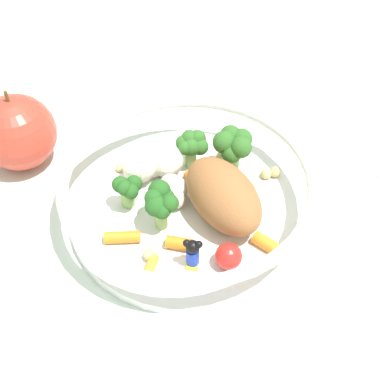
{
  "coord_description": "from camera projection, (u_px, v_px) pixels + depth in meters",
  "views": [
    {
      "loc": [
        -0.37,
        0.09,
        0.41
      ],
      "look_at": [
        -0.02,
        -0.0,
        0.03
      ],
      "focal_mm": 49.88,
      "sensor_mm": 36.0,
      "label": 1
    }
  ],
  "objects": [
    {
      "name": "loose_apple",
      "position": [
        18.0,
        132.0,
        0.57
      ],
      "size": [
        0.08,
        0.08,
        0.09
      ],
      "color": "#BC3828",
      "rests_on": "ground_plane"
    },
    {
      "name": "ground_plane",
      "position": [
        184.0,
        200.0,
        0.56
      ],
      "size": [
        2.4,
        2.4,
        0.0
      ],
      "primitive_type": "plane",
      "color": "silver"
    },
    {
      "name": "food_container",
      "position": [
        193.0,
        189.0,
        0.52
      ],
      "size": [
        0.25,
        0.25,
        0.07
      ],
      "color": "white",
      "rests_on": "ground_plane"
    }
  ]
}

